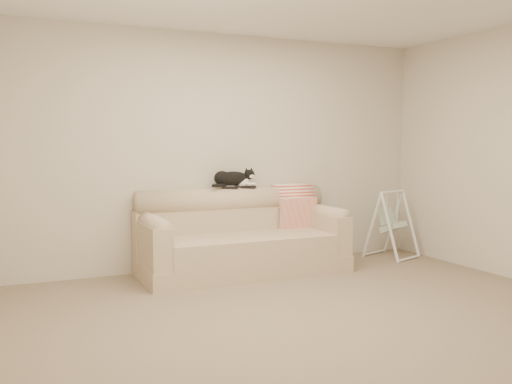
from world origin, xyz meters
TOP-DOWN VIEW (x-y plane):
  - ground_plane at (0.00, 0.00)m, footprint 5.00×5.00m
  - room_shell at (0.00, 0.00)m, footprint 5.04×4.04m
  - sofa at (0.07, 1.62)m, footprint 2.20×0.93m
  - remote_a at (0.03, 1.83)m, footprint 0.19×0.08m
  - remote_b at (0.25, 1.82)m, footprint 0.18×0.09m
  - tuxedo_cat at (0.08, 1.86)m, footprint 0.55×0.24m
  - throw_blanket at (0.82, 1.84)m, footprint 0.45×0.38m
  - baby_swing at (2.06, 1.61)m, footprint 0.65×0.67m

SIDE VIEW (x-z plane):
  - ground_plane at x=0.00m, z-range 0.00..0.00m
  - sofa at x=0.07m, z-range -0.10..0.80m
  - baby_swing at x=2.06m, z-range 0.00..0.82m
  - throw_blanket at x=0.82m, z-range 0.44..1.01m
  - remote_b at x=0.25m, z-range 0.90..0.92m
  - remote_a at x=0.03m, z-range 0.90..0.92m
  - tuxedo_cat at x=0.08m, z-range 0.89..1.11m
  - room_shell at x=0.00m, z-range 0.23..2.83m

